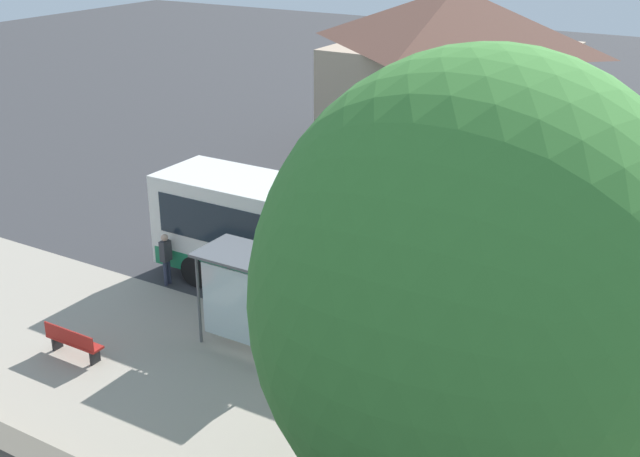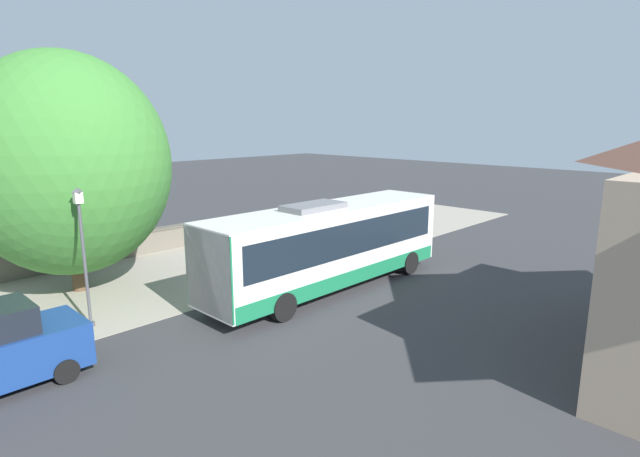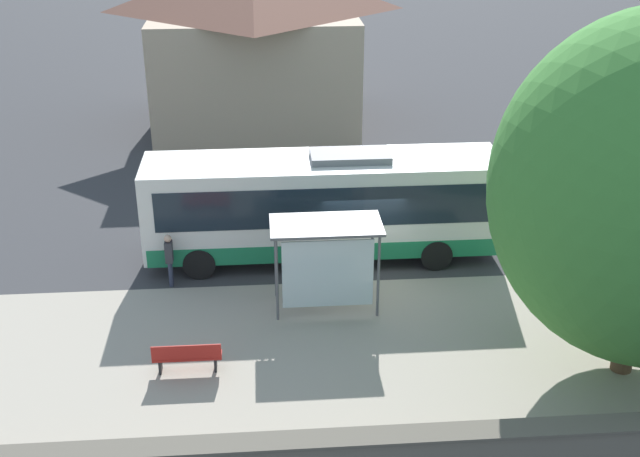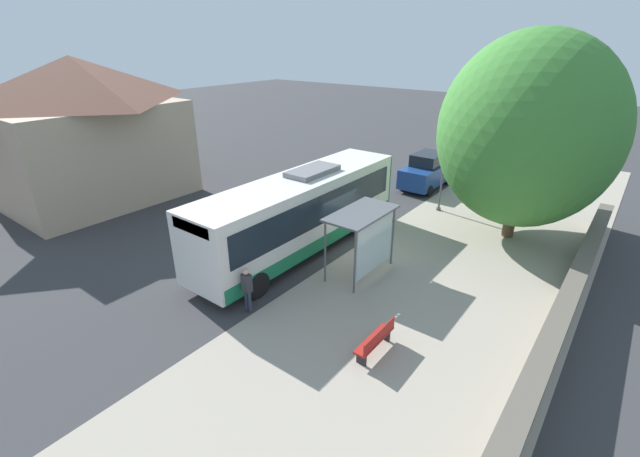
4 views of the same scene
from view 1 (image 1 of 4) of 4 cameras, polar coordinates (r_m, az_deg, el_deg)
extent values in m
plane|color=#353538|center=(22.24, 0.44, -7.68)|extent=(120.00, 120.00, 0.00)
cube|color=#9E9384|center=(19.12, -6.67, -13.36)|extent=(9.00, 44.00, 0.02)
cube|color=tan|center=(36.00, 9.21, 8.45)|extent=(7.88, 9.17, 5.42)
pyramid|color=brown|center=(35.30, 9.61, 14.65)|extent=(8.48, 9.77, 2.44)
cube|color=silver|center=(23.33, 0.34, -1.00)|extent=(2.52, 11.22, 2.88)
cube|color=black|center=(23.18, 0.34, -0.15)|extent=(2.56, 10.32, 1.27)
cube|color=#197247|center=(23.80, 0.33, -3.56)|extent=(2.56, 10.99, 0.58)
cube|color=#197247|center=(21.28, 13.38, -4.04)|extent=(2.56, 0.06, 2.77)
cube|color=black|center=(26.03, -10.26, 3.85)|extent=(1.89, 0.08, 0.40)
cube|color=slate|center=(22.37, 2.20, 2.21)|extent=(1.26, 2.47, 0.22)
cylinder|color=black|center=(25.12, -8.78, -2.99)|extent=(0.30, 1.00, 1.00)
cylinder|color=black|center=(26.79, -5.59, -1.18)|extent=(0.30, 1.00, 1.00)
cylinder|color=black|center=(21.57, 6.72, -7.34)|extent=(0.30, 1.00, 1.00)
cylinder|color=black|center=(23.50, 9.15, -4.87)|extent=(0.30, 1.00, 1.00)
cylinder|color=#515459|center=(21.07, -0.30, -5.52)|extent=(0.08, 0.08, 2.56)
cylinder|color=#515459|center=(22.51, -6.46, -3.75)|extent=(0.08, 0.08, 2.56)
cylinder|color=#515459|center=(20.07, -2.31, -7.03)|extent=(0.08, 0.08, 2.56)
cylinder|color=#515459|center=(21.59, -8.62, -5.07)|extent=(0.08, 0.08, 2.56)
cube|color=#515459|center=(20.70, -4.62, -2.06)|extent=(1.64, 3.13, 0.08)
cube|color=silver|center=(20.75, -5.56, -5.69)|extent=(0.03, 2.54, 2.05)
cylinder|color=#2D3347|center=(25.35, -10.93, -3.14)|extent=(0.12, 0.12, 0.81)
cylinder|color=#2D3347|center=(25.46, -10.69, -3.01)|extent=(0.12, 0.12, 0.81)
cube|color=#333338|center=(25.10, -10.93, -1.57)|extent=(0.34, 0.22, 0.65)
sphere|color=tan|center=(24.93, -11.00, -0.64)|extent=(0.22, 0.22, 0.22)
cube|color=maroon|center=(22.06, -17.04, -7.69)|extent=(0.40, 1.74, 0.06)
cube|color=maroon|center=(21.86, -17.44, -7.34)|extent=(0.04, 1.74, 0.40)
cube|color=black|center=(21.71, -15.72, -8.73)|extent=(0.32, 0.06, 0.45)
cube|color=black|center=(22.64, -18.18, -7.67)|extent=(0.32, 0.06, 0.45)
cylinder|color=#4C4C51|center=(19.16, 17.63, -14.03)|extent=(0.24, 0.24, 0.16)
cylinder|color=#4C4C51|center=(18.11, 18.35, -8.97)|extent=(0.10, 0.10, 4.10)
cube|color=silver|center=(17.11, 19.23, -2.56)|extent=(0.24, 0.24, 0.35)
pyramid|color=#4C4C51|center=(17.01, 19.33, -1.81)|extent=(0.28, 0.28, 0.14)
ellipsoid|color=#3D7F33|center=(13.58, 11.07, -4.93)|extent=(7.61, 7.61, 8.37)
camera|label=2|loc=(31.95, 36.72, 9.84)|focal=28.00mm
camera|label=3|loc=(13.81, -81.59, 7.68)|focal=45.00mm
camera|label=4|loc=(25.28, -42.72, 11.20)|focal=24.00mm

